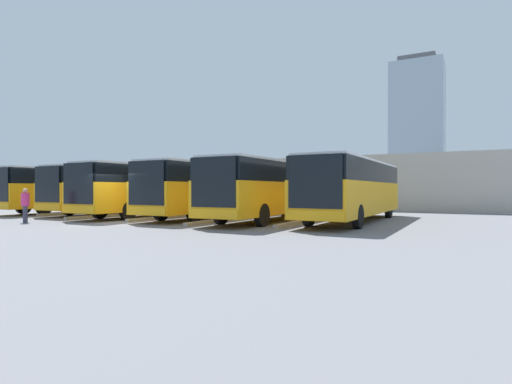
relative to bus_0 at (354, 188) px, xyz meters
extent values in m
plane|color=slate|center=(10.42, 6.67, -1.80)|extent=(600.00, 600.00, 0.00)
cube|color=orange|center=(0.00, -0.02, -0.53)|extent=(2.60, 12.25, 1.64)
cube|color=black|center=(0.00, -0.02, 0.79)|extent=(2.56, 12.07, 1.01)
cube|color=black|center=(-0.02, 6.12, 0.22)|extent=(2.25, 0.05, 2.15)
cube|color=orange|center=(-0.02, 6.12, -1.13)|extent=(2.43, 0.07, 0.40)
cube|color=silver|center=(0.00, -0.02, 1.36)|extent=(2.50, 11.76, 0.12)
cylinder|color=black|center=(-1.14, 3.77, -1.27)|extent=(0.30, 1.07, 1.07)
cylinder|color=black|center=(1.12, 3.78, -1.27)|extent=(0.30, 1.07, 1.07)
cylinder|color=black|center=(-1.12, -3.82, -1.27)|extent=(0.30, 1.07, 1.07)
cylinder|color=black|center=(1.14, -3.81, -1.27)|extent=(0.30, 1.07, 1.07)
cube|color=#9E9E99|center=(2.08, 1.82, -1.73)|extent=(0.26, 7.04, 0.15)
cube|color=orange|center=(4.17, 0.98, -0.53)|extent=(2.60, 12.25, 1.64)
cube|color=black|center=(4.17, 0.98, 0.79)|extent=(2.56, 12.07, 1.01)
cube|color=black|center=(4.15, 7.12, 0.22)|extent=(2.25, 0.05, 2.15)
cube|color=orange|center=(4.15, 7.12, -1.13)|extent=(2.43, 0.07, 0.40)
cube|color=silver|center=(4.17, 0.98, 1.36)|extent=(2.50, 11.76, 0.12)
cylinder|color=black|center=(3.03, 4.77, -1.27)|extent=(0.30, 1.07, 1.07)
cylinder|color=black|center=(5.29, 4.78, -1.27)|extent=(0.30, 1.07, 1.07)
cylinder|color=black|center=(3.05, -2.82, -1.27)|extent=(0.30, 1.07, 1.07)
cylinder|color=black|center=(5.31, -2.81, -1.27)|extent=(0.30, 1.07, 1.07)
cube|color=#9E9E99|center=(6.25, 2.82, -1.73)|extent=(0.26, 7.04, 0.15)
cube|color=orange|center=(8.34, 0.58, -0.53)|extent=(2.60, 12.25, 1.64)
cube|color=black|center=(8.34, 0.58, 0.79)|extent=(2.56, 12.07, 1.01)
cube|color=black|center=(8.32, 6.72, 0.22)|extent=(2.25, 0.05, 2.15)
cube|color=orange|center=(8.32, 6.72, -1.13)|extent=(2.43, 0.07, 0.40)
cube|color=silver|center=(8.34, 0.58, 1.36)|extent=(2.50, 11.76, 0.12)
cylinder|color=black|center=(7.20, 4.37, -1.27)|extent=(0.30, 1.07, 1.07)
cylinder|color=black|center=(9.46, 4.38, -1.27)|extent=(0.30, 1.07, 1.07)
cylinder|color=black|center=(7.22, -3.22, -1.27)|extent=(0.30, 1.07, 1.07)
cylinder|color=black|center=(9.48, -3.21, -1.27)|extent=(0.30, 1.07, 1.07)
cube|color=#9E9E99|center=(10.42, 2.42, -1.73)|extent=(0.26, 7.04, 0.15)
cube|color=orange|center=(12.51, 1.14, -0.53)|extent=(2.60, 12.25, 1.64)
cube|color=black|center=(12.51, 1.14, 0.79)|extent=(2.56, 12.07, 1.01)
cube|color=black|center=(12.49, 7.28, 0.22)|extent=(2.25, 0.05, 2.15)
cube|color=orange|center=(12.49, 7.28, -1.13)|extent=(2.43, 0.07, 0.40)
cube|color=silver|center=(12.51, 1.14, 1.36)|extent=(2.50, 11.76, 0.12)
cylinder|color=black|center=(11.36, 4.93, -1.27)|extent=(0.30, 1.07, 1.07)
cylinder|color=black|center=(13.62, 4.94, -1.27)|extent=(0.30, 1.07, 1.07)
cylinder|color=black|center=(11.39, -2.66, -1.27)|extent=(0.30, 1.07, 1.07)
cylinder|color=black|center=(13.65, -2.65, -1.27)|extent=(0.30, 1.07, 1.07)
cube|color=#9E9E99|center=(14.59, 2.98, -1.73)|extent=(0.26, 7.04, 0.15)
cube|color=orange|center=(16.68, 0.05, -0.53)|extent=(2.60, 12.25, 1.64)
cube|color=black|center=(16.68, 0.05, 0.79)|extent=(2.56, 12.07, 1.01)
cube|color=black|center=(16.66, 6.19, 0.22)|extent=(2.25, 0.05, 2.15)
cube|color=orange|center=(16.66, 6.19, -1.13)|extent=(2.43, 0.07, 0.40)
cube|color=silver|center=(16.68, 0.05, 1.36)|extent=(2.50, 11.76, 0.12)
cylinder|color=black|center=(15.53, 3.84, -1.27)|extent=(0.30, 1.07, 1.07)
cylinder|color=black|center=(17.79, 3.85, -1.27)|extent=(0.30, 1.07, 1.07)
cylinder|color=black|center=(15.56, -3.75, -1.27)|extent=(0.30, 1.07, 1.07)
cylinder|color=black|center=(17.82, -3.74, -1.27)|extent=(0.30, 1.07, 1.07)
cube|color=#9E9E99|center=(18.76, 1.89, -1.73)|extent=(0.26, 7.04, 0.15)
cube|color=orange|center=(20.84, 0.55, -0.53)|extent=(2.60, 12.25, 1.64)
cube|color=black|center=(20.84, 0.55, 0.79)|extent=(2.56, 12.07, 1.01)
cube|color=silver|center=(20.84, 0.55, 1.36)|extent=(2.50, 11.76, 0.12)
cylinder|color=black|center=(19.70, 4.35, -1.27)|extent=(0.30, 1.07, 1.07)
cylinder|color=black|center=(21.96, 4.35, -1.27)|extent=(0.30, 1.07, 1.07)
cylinder|color=black|center=(19.73, -3.24, -1.27)|extent=(0.30, 1.07, 1.07)
cylinder|color=black|center=(21.99, -3.24, -1.27)|extent=(0.30, 1.07, 1.07)
cylinder|color=#38384C|center=(14.79, 8.62, -1.37)|extent=(0.28, 0.28, 0.86)
cylinder|color=#38384C|center=(14.62, 8.76, -1.37)|extent=(0.28, 0.28, 0.86)
cylinder|color=#D13375|center=(14.71, 8.69, -0.61)|extent=(0.55, 0.55, 0.68)
sphere|color=tan|center=(14.71, 8.69, -0.15)|extent=(0.23, 0.23, 0.23)
cube|color=#A8A399|center=(10.42, -16.28, 0.44)|extent=(37.09, 10.19, 4.48)
cube|color=silver|center=(10.42, -22.88, 2.43)|extent=(37.09, 3.00, 0.24)
cylinder|color=slate|center=(-2.56, -23.98, 0.31)|extent=(0.20, 0.20, 4.23)
cylinder|color=slate|center=(23.40, -23.98, 0.31)|extent=(0.20, 0.20, 4.23)
cube|color=#93A8B7|center=(11.98, -138.76, 22.29)|extent=(18.26, 18.26, 48.18)
cube|color=#4C4C51|center=(11.98, -138.76, 47.58)|extent=(12.78, 12.78, 2.40)
camera|label=1|loc=(-5.44, 21.09, -0.09)|focal=28.00mm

